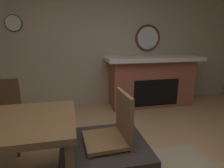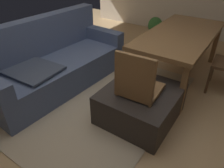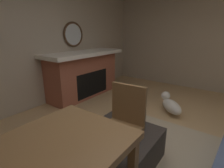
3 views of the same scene
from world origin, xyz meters
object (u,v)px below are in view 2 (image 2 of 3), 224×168
couch (54,63)px  tv_remote (132,92)px  ottoman_coffee_table (140,104)px  potted_plant (155,27)px  dining_chair_west (138,86)px  dining_table (181,37)px

couch → tv_remote: size_ratio=13.75×
couch → tv_remote: 1.39m
ottoman_coffee_table → tv_remote: tv_remote is taller
couch → potted_plant: 2.65m
couch → potted_plant: bearing=-9.8°
ottoman_coffee_table → dining_chair_west: bearing=-179.3°
tv_remote → dining_chair_west: dining_chair_west is taller
couch → dining_table: size_ratio=1.18×
tv_remote → potted_plant: 2.85m
ottoman_coffee_table → tv_remote: size_ratio=5.59×
couch → dining_chair_west: size_ratio=2.37×
ottoman_coffee_table → dining_table: (1.21, 0.00, 0.47)m
dining_table → dining_chair_west: (-1.32, -0.00, -0.14)m
dining_table → potted_plant: dining_table is taller
ottoman_coffee_table → tv_remote: (-0.10, 0.06, 0.21)m
ottoman_coffee_table → dining_chair_west: (-0.11, -0.00, 0.33)m
dining_table → potted_plant: bearing=35.9°
couch → ottoman_coffee_table: couch is taller
dining_chair_west → potted_plant: (2.70, 1.00, -0.25)m
tv_remote → dining_table: bearing=5.1°
couch → potted_plant: couch is taller
ottoman_coffee_table → dining_table: dining_table is taller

